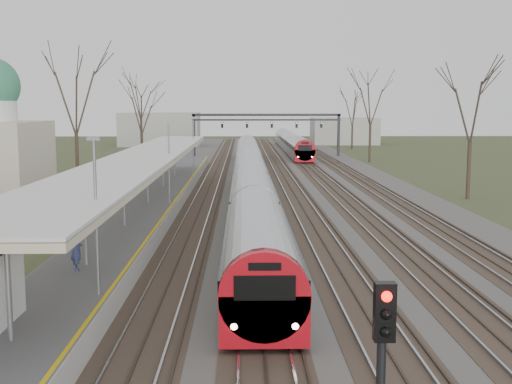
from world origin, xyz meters
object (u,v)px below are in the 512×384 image
train_near (250,172)px  train_far (291,143)px  passenger (77,249)px  signal_post (382,361)px

train_near → train_far: size_ratio=1.66×
train_far → passenger: bearing=-100.0°
train_near → signal_post: 44.22m
train_far → signal_post: signal_post is taller
passenger → signal_post: size_ratio=0.41×
passenger → signal_post: (8.41, -12.72, 0.88)m
train_far → passenger: train_far is taller
train_far → signal_post: bearing=-93.3°
passenger → train_far: bearing=-30.9°
passenger → signal_post: bearing=-167.4°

